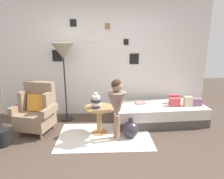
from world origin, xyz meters
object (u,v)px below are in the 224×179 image
book_on_daybed (141,103)px  magazine_basket (2,137)px  person_child (117,102)px  floor_lamp (63,53)px  daybed (159,114)px  armchair (37,110)px  side_table (99,115)px  vase_striped (96,102)px  demijohn_near (130,129)px

book_on_daybed → magazine_basket: 2.74m
person_child → magazine_basket: person_child is taller
floor_lamp → book_on_daybed: (1.64, -0.15, -1.07)m
floor_lamp → person_child: size_ratio=1.51×
person_child → daybed: bearing=36.1°
armchair → side_table: size_ratio=1.73×
vase_striped → magazine_basket: bearing=-168.2°
armchair → person_child: bearing=-14.8°
daybed → armchair: bearing=-173.1°
vase_striped → floor_lamp: floor_lamp is taller
book_on_daybed → magazine_basket: size_ratio=0.79×
daybed → book_on_daybed: 0.46m
side_table → demijohn_near: 0.65m
armchair → book_on_daybed: (2.11, 0.41, -0.02)m
daybed → floor_lamp: 2.42m
daybed → magazine_basket: bearing=-164.6°
daybed → person_child: size_ratio=1.74×
daybed → person_child: 1.31m
armchair → vase_striped: 1.19m
daybed → magazine_basket: (-2.96, -0.82, -0.06)m
daybed → vase_striped: (-1.34, -0.48, 0.45)m
person_child → magazine_basket: size_ratio=4.00×
floor_lamp → demijohn_near: bearing=-33.9°
floor_lamp → magazine_basket: 1.95m
daybed → demijohn_near: 0.95m
daybed → magazine_basket: daybed is taller
book_on_daybed → demijohn_near: book_on_daybed is taller
person_child → magazine_basket: bearing=-176.8°
armchair → magazine_basket: 0.75m
magazine_basket → side_table: bearing=12.5°
side_table → book_on_daybed: 1.05m
demijohn_near → magazine_basket: 2.25m
magazine_basket → demijohn_near: bearing=4.7°
demijohn_near → magazine_basket: demijohn_near is taller
armchair → vase_striped: (1.16, -0.18, 0.22)m
side_table → vase_striped: (-0.05, -0.03, 0.27)m
daybed → side_table: bearing=-160.9°
vase_striped → demijohn_near: 0.82m
armchair → floor_lamp: floor_lamp is taller
vase_striped → person_child: bearing=-31.5°
side_table → demijohn_near: side_table is taller
side_table → vase_striped: 0.28m
demijohn_near → daybed: bearing=41.6°
vase_striped → daybed: bearing=19.6°
magazine_basket → person_child: bearing=3.2°
daybed → floor_lamp: floor_lamp is taller
armchair → person_child: person_child is taller
daybed → side_table: (-1.29, -0.45, 0.18)m
daybed → person_child: (-0.97, -0.71, 0.52)m
armchair → daybed: size_ratio=0.50×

